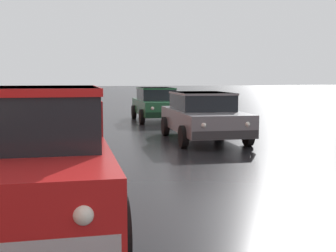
% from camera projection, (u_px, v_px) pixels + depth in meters
% --- Properties ---
extents(snow_bank_along_left_kerb, '(2.05, 1.24, 0.87)m').
position_uv_depth(snow_bank_along_left_kerb, '(214.00, 114.00, 17.74)').
color(snow_bank_along_left_kerb, white).
rests_on(snow_bank_along_left_kerb, ground).
extents(snow_bank_near_corner_right, '(2.77, 1.01, 0.55)m').
position_uv_depth(snow_bank_near_corner_right, '(190.00, 110.00, 22.03)').
color(snow_bank_near_corner_right, white).
rests_on(snow_bank_near_corner_right, ground).
extents(pickup_truck_red_approaching_near_lane, '(2.23, 5.34, 1.76)m').
position_uv_depth(pickup_truck_red_approaching_near_lane, '(29.00, 157.00, 5.56)').
color(pickup_truck_red_approaching_near_lane, red).
rests_on(pickup_truck_red_approaching_near_lane, ground).
extents(sedan_grey_parked_kerbside_close, '(2.18, 4.38, 1.42)m').
position_uv_depth(sedan_grey_parked_kerbside_close, '(203.00, 115.00, 13.31)').
color(sedan_grey_parked_kerbside_close, slate).
rests_on(sedan_grey_parked_kerbside_close, ground).
extents(sedan_green_parked_kerbside_mid, '(1.99, 4.33, 1.42)m').
position_uv_depth(sedan_green_parked_kerbside_mid, '(156.00, 103.00, 19.31)').
color(sedan_green_parked_kerbside_mid, '#1E5633').
rests_on(sedan_green_parked_kerbside_mid, ground).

